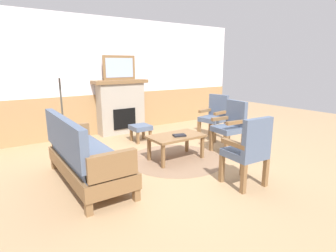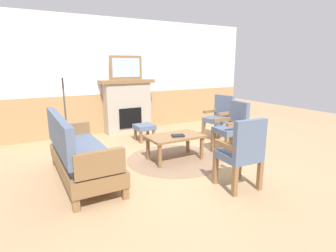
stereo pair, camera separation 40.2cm
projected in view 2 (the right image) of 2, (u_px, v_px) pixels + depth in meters
name	position (u px, v px, depth m)	size (l,w,h in m)	color
ground_plane	(178.00, 160.00, 4.73)	(14.00, 14.00, 0.00)	tan
wall_back	(123.00, 78.00, 6.63)	(7.20, 0.14, 2.70)	white
fireplace	(127.00, 106.00, 6.57)	(1.30, 0.44, 1.28)	#A39989
framed_picture	(126.00, 68.00, 6.36)	(0.80, 0.04, 0.56)	brown
couch	(80.00, 154.00, 3.85)	(0.70, 1.80, 0.98)	brown
coffee_table	(175.00, 138.00, 4.70)	(0.96, 0.56, 0.44)	brown
round_rug	(175.00, 159.00, 4.79)	(1.70, 1.70, 0.01)	#896B51
book_on_table	(178.00, 136.00, 4.62)	(0.21, 0.14, 0.03)	black
footstool	(144.00, 128.00, 5.88)	(0.40, 0.40, 0.36)	brown
armchair_near_fireplace	(220.00, 116.00, 5.94)	(0.55, 0.55, 0.98)	brown
armchair_by_window_left	(233.00, 125.00, 5.00)	(0.52, 0.52, 0.98)	brown
armchair_front_left	(242.00, 151.00, 3.55)	(0.51, 0.51, 0.98)	brown
floor_lamp_by_couch	(62.00, 76.00, 4.67)	(0.36, 0.36, 1.68)	#332D28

